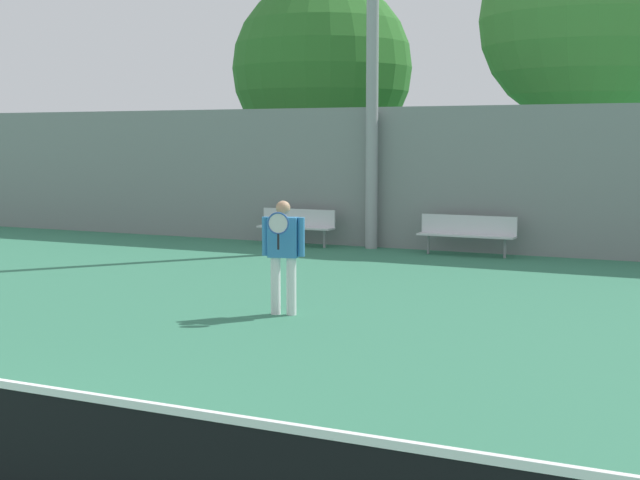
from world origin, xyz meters
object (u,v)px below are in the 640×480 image
Objects in this scene: bench_adjacent_court at (297,223)px; tree_dark_dense at (322,69)px; tree_green_broad at (586,20)px; tennis_player at (283,250)px; bench_courtside_far at (467,231)px.

bench_adjacent_court is 6.61m from tree_dark_dense.
tree_green_broad is (5.57, 5.32, 4.97)m from bench_adjacent_court.
bench_courtside_far is at bearing 72.24° from tennis_player.
tree_green_broad reaches higher than tennis_player.
tennis_player reaches higher than bench_adjacent_court.
tennis_player is 0.78× the size of bench_courtside_far.
bench_courtside_far is at bearing -105.67° from tree_green_broad.
bench_courtside_far is 7.43m from tree_green_broad.
bench_courtside_far is at bearing 0.01° from bench_adjacent_court.
bench_adjacent_court is (-3.50, 7.42, -0.40)m from tennis_player.
tennis_player is 13.69m from tree_green_broad.
bench_courtside_far and bench_adjacent_court have the same top height.
tree_green_broad is (2.07, 12.74, 4.57)m from tennis_player.
tree_dark_dense is (-1.69, 5.02, 3.95)m from bench_adjacent_court.
tree_dark_dense reaches higher than bench_courtside_far.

